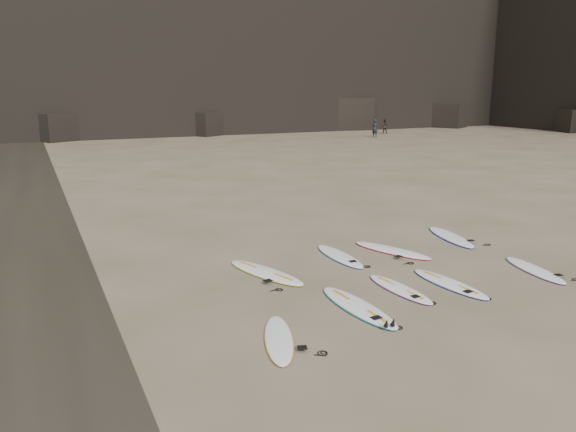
# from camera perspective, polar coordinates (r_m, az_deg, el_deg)

# --- Properties ---
(ground) EXTENTS (240.00, 240.00, 0.00)m
(ground) POSITION_cam_1_polar(r_m,az_deg,el_deg) (14.14, 13.10, -7.14)
(ground) COLOR #897559
(ground) RESTS_ON ground
(surfboard_0) EXTENTS (1.27, 2.27, 0.08)m
(surfboard_0) POSITION_cam_1_polar(r_m,az_deg,el_deg) (11.08, -0.95, -12.36)
(surfboard_0) COLOR white
(surfboard_0) RESTS_ON ground
(surfboard_1) EXTENTS (0.76, 2.78, 0.10)m
(surfboard_1) POSITION_cam_1_polar(r_m,az_deg,el_deg) (12.65, 7.11, -9.09)
(surfboard_1) COLOR white
(surfboard_1) RESTS_ON ground
(surfboard_2) EXTENTS (0.65, 2.33, 0.08)m
(surfboard_2) POSITION_cam_1_polar(r_m,az_deg,el_deg) (13.89, 11.28, -7.25)
(surfboard_2) COLOR white
(surfboard_2) RESTS_ON ground
(surfboard_3) EXTENTS (0.75, 2.53, 0.09)m
(surfboard_3) POSITION_cam_1_polar(r_m,az_deg,el_deg) (14.52, 16.09, -6.59)
(surfboard_3) COLOR white
(surfboard_3) RESTS_ON ground
(surfboard_4) EXTENTS (1.02, 2.42, 0.08)m
(surfboard_4) POSITION_cam_1_polar(r_m,az_deg,el_deg) (16.35, 23.75, -5.01)
(surfboard_4) COLOR white
(surfboard_4) RESTS_ON ground
(surfboard_5) EXTENTS (1.51, 2.85, 0.10)m
(surfboard_5) POSITION_cam_1_polar(r_m,az_deg,el_deg) (14.77, -2.30, -5.71)
(surfboard_5) COLOR white
(surfboard_5) RESTS_ON ground
(surfboard_6) EXTENTS (0.65, 2.49, 0.09)m
(surfboard_6) POSITION_cam_1_polar(r_m,az_deg,el_deg) (16.22, 5.26, -4.06)
(surfboard_6) COLOR white
(surfboard_6) RESTS_ON ground
(surfboard_7) EXTENTS (1.54, 2.69, 0.10)m
(surfboard_7) POSITION_cam_1_polar(r_m,az_deg,el_deg) (16.98, 10.52, -3.43)
(surfboard_7) COLOR white
(surfboard_7) RESTS_ON ground
(surfboard_8) EXTENTS (1.23, 2.79, 0.10)m
(surfboard_8) POSITION_cam_1_polar(r_m,az_deg,el_deg) (18.93, 16.19, -2.03)
(surfboard_8) COLOR white
(surfboard_8) RESTS_ON ground
(person_a) EXTENTS (0.65, 0.76, 1.77)m
(person_a) POSITION_cam_1_polar(r_m,az_deg,el_deg) (55.20, 8.83, 8.79)
(person_a) COLOR black
(person_a) RESTS_ON ground
(person_b) EXTENTS (0.92, 0.86, 1.52)m
(person_b) POSITION_cam_1_polar(r_m,az_deg,el_deg) (60.26, 9.76, 8.98)
(person_b) COLOR black
(person_b) RESTS_ON ground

